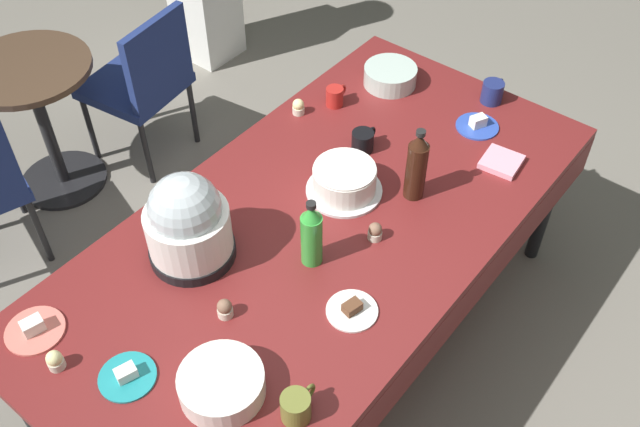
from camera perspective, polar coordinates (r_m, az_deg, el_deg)
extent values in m
plane|color=slate|center=(3.12, 0.00, -10.23)|extent=(9.00, 9.00, 0.00)
cube|color=maroon|center=(2.55, 0.00, -1.09)|extent=(2.20, 1.10, 0.04)
cylinder|color=black|center=(3.32, 17.59, 0.95)|extent=(0.06, 0.06, 0.71)
cylinder|color=black|center=(2.75, -22.14, -14.16)|extent=(0.06, 0.06, 0.71)
cylinder|color=black|center=(3.61, 4.30, 7.60)|extent=(0.06, 0.06, 0.71)
cube|color=maroon|center=(2.45, 10.11, -8.66)|extent=(2.20, 0.01, 0.18)
cube|color=maroon|center=(2.89, -8.47, 2.38)|extent=(2.20, 0.01, 0.18)
cylinder|color=silver|center=(2.64, 1.92, 1.85)|extent=(0.28, 0.28, 0.01)
cylinder|color=white|center=(2.60, 1.94, 2.70)|extent=(0.23, 0.23, 0.10)
cylinder|color=white|center=(2.57, 1.97, 3.54)|extent=(0.23, 0.23, 0.01)
cylinder|color=black|center=(2.46, -10.05, -2.87)|extent=(0.29, 0.29, 0.04)
cylinder|color=white|center=(2.38, -10.35, -1.29)|extent=(0.28, 0.28, 0.16)
sphere|color=#B2BCC1|center=(2.31, -10.67, 0.37)|extent=(0.24, 0.24, 0.24)
cylinder|color=#B2C6BC|center=(3.14, 5.58, 10.80)|extent=(0.23, 0.23, 0.08)
cylinder|color=silver|center=(2.12, -7.80, -13.24)|extent=(0.25, 0.25, 0.08)
cylinder|color=white|center=(2.29, 2.55, -7.70)|extent=(0.17, 0.17, 0.01)
cube|color=brown|center=(2.27, 2.56, -7.40)|extent=(0.07, 0.05, 0.03)
cylinder|color=#E07266|center=(2.41, -21.63, -8.61)|extent=(0.18, 0.18, 0.01)
cube|color=white|center=(2.39, -21.80, -8.25)|extent=(0.07, 0.06, 0.04)
cylinder|color=#2D4CB2|center=(2.99, 12.34, 6.76)|extent=(0.17, 0.17, 0.01)
cube|color=white|center=(2.97, 12.42, 7.15)|extent=(0.07, 0.06, 0.04)
cylinder|color=teal|center=(2.23, -15.00, -12.39)|extent=(0.17, 0.17, 0.01)
cube|color=white|center=(2.21, -15.11, -12.09)|extent=(0.07, 0.06, 0.04)
cylinder|color=beige|center=(2.65, -9.98, 1.48)|extent=(0.05, 0.05, 0.03)
sphere|color=brown|center=(2.63, -10.06, 1.93)|extent=(0.05, 0.05, 0.05)
cylinder|color=beige|center=(2.98, -1.72, 8.18)|extent=(0.05, 0.05, 0.03)
sphere|color=beige|center=(2.97, -1.73, 8.62)|extent=(0.05, 0.05, 0.05)
cylinder|color=beige|center=(2.29, -7.51, -7.73)|extent=(0.05, 0.05, 0.03)
sphere|color=brown|center=(2.27, -7.58, -7.30)|extent=(0.05, 0.05, 0.05)
cylinder|color=beige|center=(2.48, 4.36, -1.70)|extent=(0.05, 0.05, 0.03)
sphere|color=brown|center=(2.46, 4.40, -1.25)|extent=(0.05, 0.05, 0.05)
cylinder|color=beige|center=(2.30, -20.14, -11.09)|extent=(0.05, 0.05, 0.03)
sphere|color=beige|center=(2.28, -20.32, -10.69)|extent=(0.05, 0.05, 0.05)
cylinder|color=#33190F|center=(2.58, 7.61, 3.36)|extent=(0.08, 0.08, 0.23)
cone|color=#33190F|center=(2.48, 7.92, 5.73)|extent=(0.07, 0.07, 0.05)
cylinder|color=black|center=(2.46, 8.00, 6.33)|extent=(0.03, 0.03, 0.02)
cylinder|color=green|center=(2.35, -0.67, -2.07)|extent=(0.07, 0.07, 0.20)
cone|color=green|center=(2.25, -0.70, 0.06)|extent=(0.07, 0.07, 0.05)
cylinder|color=black|center=(2.23, -0.70, 0.66)|extent=(0.03, 0.03, 0.02)
cylinder|color=olive|center=(2.06, -1.94, -15.10)|extent=(0.09, 0.09, 0.09)
torus|color=olive|center=(2.07, -0.94, -14.01)|extent=(0.06, 0.01, 0.06)
cylinder|color=#B2231E|center=(3.01, 1.17, 9.24)|extent=(0.07, 0.07, 0.08)
torus|color=#B2231E|center=(3.04, 1.73, 9.72)|extent=(0.05, 0.01, 0.05)
cylinder|color=black|center=(2.79, 3.40, 5.74)|extent=(0.09, 0.09, 0.08)
torus|color=black|center=(2.83, 4.06, 6.37)|extent=(0.05, 0.01, 0.05)
cylinder|color=navy|center=(3.11, 13.48, 9.33)|extent=(0.09, 0.09, 0.09)
torus|color=navy|center=(3.15, 14.00, 9.85)|extent=(0.06, 0.01, 0.06)
cube|color=pink|center=(2.83, 14.17, 3.99)|extent=(0.15, 0.15, 0.02)
cylinder|color=black|center=(3.78, -23.15, 2.27)|extent=(0.04, 0.04, 0.40)
cylinder|color=black|center=(3.49, -21.31, -1.25)|extent=(0.04, 0.04, 0.40)
cube|color=navy|center=(3.82, -14.49, 9.81)|extent=(0.50, 0.50, 0.05)
cube|color=navy|center=(3.57, -12.71, 11.85)|extent=(0.42, 0.10, 0.40)
cylinder|color=black|center=(4.16, -14.20, 9.43)|extent=(0.03, 0.03, 0.40)
cylinder|color=black|center=(3.97, -17.73, 6.45)|extent=(0.03, 0.03, 0.40)
cylinder|color=black|center=(3.95, -10.03, 7.91)|extent=(0.03, 0.03, 0.40)
cylinder|color=black|center=(3.74, -13.56, 4.71)|extent=(0.03, 0.03, 0.40)
cylinder|color=#473323|center=(3.58, -22.33, 10.58)|extent=(0.60, 0.60, 0.03)
cylinder|color=black|center=(3.78, -20.87, 6.31)|extent=(0.06, 0.06, 0.67)
cylinder|color=black|center=(4.00, -19.59, 2.53)|extent=(0.44, 0.44, 0.02)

